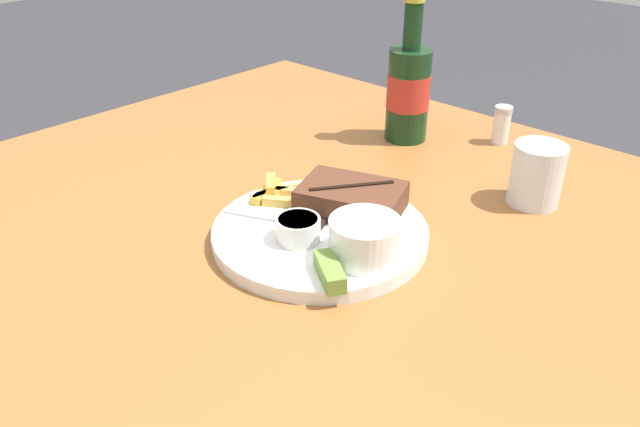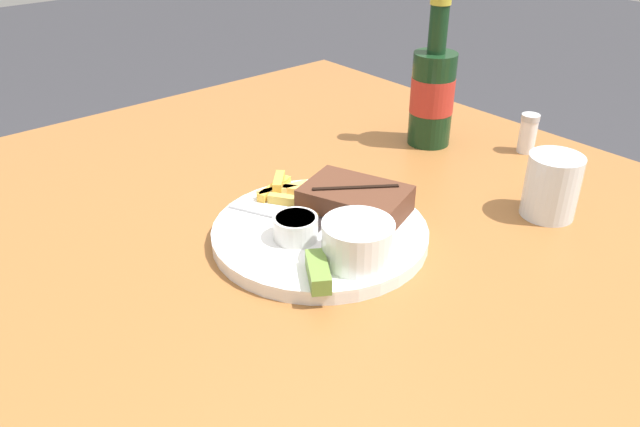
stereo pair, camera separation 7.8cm
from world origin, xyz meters
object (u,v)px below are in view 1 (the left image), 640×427
(steak_portion, at_px, (352,199))
(coleslaw_cup, at_px, (365,237))
(beer_bottle, at_px, (408,89))
(dinner_plate, at_px, (320,233))
(salt_shaker, at_px, (502,125))
(dipping_sauce_cup, at_px, (300,229))
(drinking_glass, at_px, (537,175))
(knife_utensil, at_px, (325,213))
(fork_utensil, at_px, (268,217))
(pickle_spear, at_px, (330,271))

(steak_portion, xyz_separation_m, coleslaw_cup, (0.08, -0.08, 0.01))
(beer_bottle, bearing_deg, dinner_plate, -71.01)
(salt_shaker, bearing_deg, dinner_plate, -91.54)
(beer_bottle, xyz_separation_m, salt_shaker, (0.13, 0.09, -0.06))
(steak_portion, bearing_deg, beer_bottle, 112.84)
(dipping_sauce_cup, xyz_separation_m, drinking_glass, (0.15, 0.32, 0.01))
(beer_bottle, distance_m, salt_shaker, 0.17)
(drinking_glass, bearing_deg, beer_bottle, 166.01)
(dinner_plate, bearing_deg, knife_utensil, 121.71)
(coleslaw_cup, height_order, dipping_sauce_cup, coleslaw_cup)
(dipping_sauce_cup, distance_m, beer_bottle, 0.41)
(steak_portion, distance_m, beer_bottle, 0.31)
(dinner_plate, distance_m, fork_utensil, 0.07)
(pickle_spear, distance_m, fork_utensil, 0.16)
(fork_utensil, bearing_deg, steak_portion, 29.20)
(knife_utensil, bearing_deg, beer_bottle, -2.17)
(dipping_sauce_cup, relative_size, drinking_glass, 0.63)
(dipping_sauce_cup, bearing_deg, beer_bottle, 107.58)
(dinner_plate, distance_m, coleslaw_cup, 0.09)
(pickle_spear, bearing_deg, beer_bottle, 115.79)
(coleslaw_cup, bearing_deg, dinner_plate, 169.99)
(dipping_sauce_cup, height_order, fork_utensil, dipping_sauce_cup)
(steak_portion, height_order, dipping_sauce_cup, steak_portion)
(beer_bottle, height_order, drinking_glass, beer_bottle)
(pickle_spear, height_order, salt_shaker, salt_shaker)
(steak_portion, relative_size, coleslaw_cup, 1.85)
(dipping_sauce_cup, distance_m, knife_utensil, 0.07)
(coleslaw_cup, xyz_separation_m, beer_bottle, (-0.20, 0.36, 0.04))
(dinner_plate, bearing_deg, salt_shaker, 88.46)
(coleslaw_cup, height_order, salt_shaker, coleslaw_cup)
(steak_portion, relative_size, dipping_sauce_cup, 2.82)
(steak_portion, height_order, pickle_spear, steak_portion)
(beer_bottle, distance_m, drinking_glass, 0.28)
(salt_shaker, bearing_deg, fork_utensil, -99.28)
(beer_bottle, bearing_deg, knife_utensil, -72.18)
(steak_portion, bearing_deg, dinner_plate, -91.01)
(dinner_plate, height_order, salt_shaker, salt_shaker)
(fork_utensil, bearing_deg, salt_shaker, 55.95)
(dinner_plate, relative_size, steak_portion, 1.77)
(steak_portion, xyz_separation_m, drinking_glass, (0.15, 0.22, 0.01))
(coleslaw_cup, height_order, drinking_glass, drinking_glass)
(knife_utensil, bearing_deg, salt_shaker, -23.88)
(dinner_plate, bearing_deg, beer_bottle, 108.99)
(drinking_glass, bearing_deg, dinner_plate, -118.72)
(knife_utensil, bearing_deg, dipping_sauce_cup, 176.43)
(steak_portion, bearing_deg, salt_shaker, 88.38)
(drinking_glass, xyz_separation_m, salt_shaker, (-0.14, 0.16, -0.01))
(coleslaw_cup, distance_m, knife_utensil, 0.11)
(coleslaw_cup, xyz_separation_m, dipping_sauce_cup, (-0.08, -0.02, -0.01))
(steak_portion, bearing_deg, knife_utensil, -116.85)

